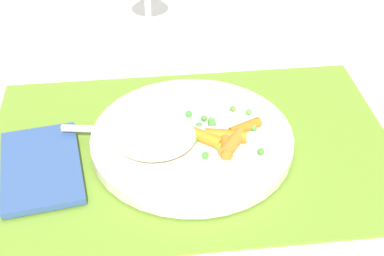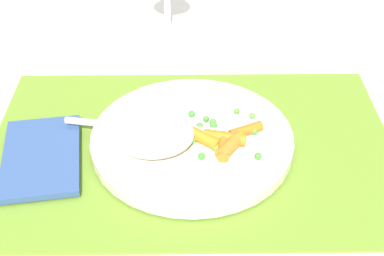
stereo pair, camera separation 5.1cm
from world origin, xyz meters
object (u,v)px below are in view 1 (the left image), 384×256
(carrot_portion, at_px, (225,138))
(fork, at_px, (159,131))
(plate, at_px, (192,140))
(napkin, at_px, (41,166))
(rice_mound, at_px, (155,136))

(carrot_portion, height_order, fork, carrot_portion)
(plate, distance_m, carrot_portion, 0.04)
(carrot_portion, distance_m, napkin, 0.21)
(plate, bearing_deg, carrot_portion, -27.75)
(rice_mound, height_order, carrot_portion, rice_mound)
(napkin, bearing_deg, plate, 7.78)
(carrot_portion, xyz_separation_m, napkin, (-0.21, -0.01, -0.02))
(plate, height_order, fork, fork)
(rice_mound, distance_m, fork, 0.03)
(plate, xyz_separation_m, rice_mound, (-0.04, -0.02, 0.02))
(rice_mound, xyz_separation_m, fork, (0.01, 0.02, -0.01))
(napkin, bearing_deg, carrot_portion, 1.38)
(plate, xyz_separation_m, napkin, (-0.18, -0.02, -0.00))
(plate, height_order, rice_mound, rice_mound)
(rice_mound, bearing_deg, carrot_portion, -0.75)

